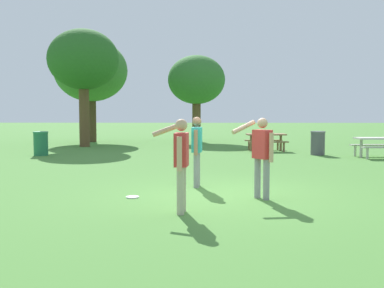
# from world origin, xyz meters

# --- Properties ---
(ground_plane) EXTENTS (120.00, 120.00, 0.00)m
(ground_plane) POSITION_xyz_m (0.00, 0.00, 0.00)
(ground_plane) COLOR #4C8438
(person_thrower) EXTENTS (0.67, 0.65, 1.64)m
(person_thrower) POSITION_xyz_m (-0.76, -1.81, 0.96)
(person_thrower) COLOR #B7AD93
(person_thrower) RESTS_ON ground
(person_catcher) EXTENTS (0.25, 0.61, 1.64)m
(person_catcher) POSITION_xyz_m (-0.52, 0.99, 0.94)
(person_catcher) COLOR gray
(person_catcher) RESTS_ON ground
(person_bystander) EXTENTS (0.83, 0.51, 1.64)m
(person_bystander) POSITION_xyz_m (0.80, -0.49, 0.96)
(person_bystander) COLOR gray
(person_bystander) RESTS_ON ground
(frisbee) EXTENTS (0.27, 0.27, 0.03)m
(frisbee) POSITION_xyz_m (-1.82, -0.41, 0.01)
(frisbee) COLOR white
(frisbee) RESTS_ON ground
(picnic_table_near) EXTENTS (1.78, 1.51, 0.77)m
(picnic_table_near) POSITION_xyz_m (6.31, 7.93, 0.56)
(picnic_table_near) COLOR beige
(picnic_table_near) RESTS_ON ground
(picnic_table_far) EXTENTS (1.79, 1.53, 0.77)m
(picnic_table_far) POSITION_xyz_m (2.43, 10.74, 0.56)
(picnic_table_far) COLOR olive
(picnic_table_far) RESTS_ON ground
(trash_can_beside_table) EXTENTS (0.59, 0.59, 0.96)m
(trash_can_beside_table) POSITION_xyz_m (4.28, 8.98, 0.48)
(trash_can_beside_table) COLOR #515156
(trash_can_beside_table) RESTS_ON ground
(trash_can_further_along) EXTENTS (0.59, 0.59, 0.96)m
(trash_can_further_along) POSITION_xyz_m (-6.84, 8.47, 0.48)
(trash_can_further_along) COLOR #237047
(trash_can_further_along) RESTS_ON ground
(tree_tall_left) EXTENTS (4.16, 4.16, 5.85)m
(tree_tall_left) POSITION_xyz_m (-6.78, 16.69, 4.05)
(tree_tall_left) COLOR #4C3823
(tree_tall_left) RESTS_ON ground
(tree_broad_center) EXTENTS (3.49, 3.49, 5.80)m
(tree_broad_center) POSITION_xyz_m (-6.28, 13.10, 4.26)
(tree_broad_center) COLOR brown
(tree_broad_center) RESTS_ON ground
(tree_far_right) EXTENTS (3.31, 3.31, 4.99)m
(tree_far_right) POSITION_xyz_m (-0.75, 17.14, 3.54)
(tree_far_right) COLOR brown
(tree_far_right) RESTS_ON ground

